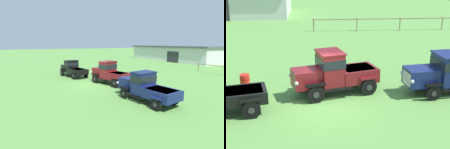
% 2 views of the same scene
% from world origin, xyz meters
% --- Properties ---
extents(ground_plane, '(240.00, 240.00, 0.00)m').
position_xyz_m(ground_plane, '(0.00, 0.00, 0.00)').
color(ground_plane, '#5B9342').
extents(paddock_fence, '(17.03, 0.49, 1.27)m').
position_xyz_m(paddock_fence, '(7.85, 17.23, 0.95)').
color(paddock_fence, '#997F60').
rests_on(paddock_fence, ground).
extents(vintage_truck_second_in_line, '(4.83, 2.95, 2.36)m').
position_xyz_m(vintage_truck_second_in_line, '(0.48, 1.62, 1.19)').
color(vintage_truck_second_in_line, black).
rests_on(vintage_truck_second_in_line, ground).
extents(vintage_truck_midrow_center, '(5.23, 2.60, 2.15)m').
position_xyz_m(vintage_truck_midrow_center, '(6.61, 1.44, 1.06)').
color(vintage_truck_midrow_center, black).
rests_on(vintage_truck_midrow_center, ground).
extents(oil_drum_beside_row, '(0.55, 0.55, 0.80)m').
position_xyz_m(oil_drum_beside_row, '(-4.41, 2.74, 0.40)').
color(oil_drum_beside_row, red).
rests_on(oil_drum_beside_row, ground).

